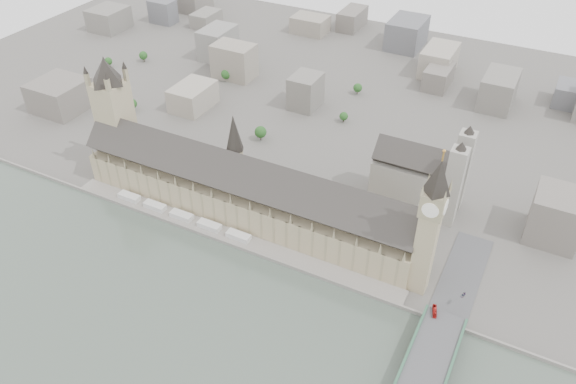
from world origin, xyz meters
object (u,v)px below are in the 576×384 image
at_px(palace_of_westminster, 244,191).
at_px(car_approach, 463,295).
at_px(victoria_tower, 114,112).
at_px(red_bus_north, 435,311).
at_px(elizabeth_tower, 430,219).
at_px(westminster_abbey, 421,176).

relative_size(palace_of_westminster, car_approach, 60.24).
relative_size(victoria_tower, car_approach, 22.73).
height_order(victoria_tower, red_bus_north, victoria_tower).
bearing_deg(elizabeth_tower, red_bus_north, -56.26).
bearing_deg(car_approach, westminster_abbey, 135.73).
height_order(westminster_abbey, car_approach, westminster_abbey).
bearing_deg(car_approach, palace_of_westminster, -171.46).
xyz_separation_m(elizabeth_tower, car_approach, (29.39, -4.23, -47.20)).
distance_m(palace_of_westminster, victoria_tower, 126.41).
height_order(palace_of_westminster, elizabeth_tower, elizabeth_tower).
bearing_deg(palace_of_westminster, car_approach, -5.44).
distance_m(elizabeth_tower, westminster_abbey, 96.91).
bearing_deg(palace_of_westminster, victoria_tower, 177.04).
xyz_separation_m(victoria_tower, car_approach, (289.39, -22.23, -44.32)).
xyz_separation_m(palace_of_westminster, elizabeth_tower, (138.00, -11.70, 35.38)).
distance_m(palace_of_westminster, red_bus_north, 160.00).
bearing_deg(red_bus_north, victoria_tower, 155.03).
bearing_deg(red_bus_north, elizabeth_tower, 107.73).
height_order(palace_of_westminster, red_bus_north, palace_of_westminster).
bearing_deg(westminster_abbey, victoria_tower, -163.50).
relative_size(elizabeth_tower, westminster_abbey, 1.58).
bearing_deg(westminster_abbey, elizabeth_tower, -72.71).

